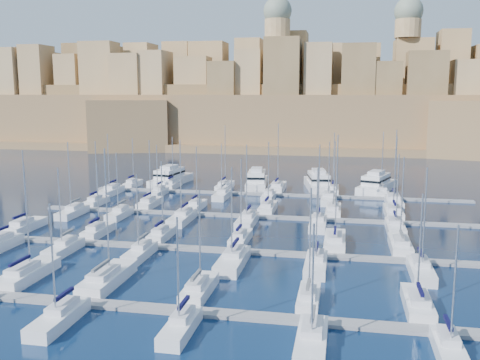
% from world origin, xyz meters
% --- Properties ---
extents(ground, '(600.00, 600.00, 0.00)m').
position_xyz_m(ground, '(0.00, 0.00, 0.00)').
color(ground, black).
rests_on(ground, ground).
extents(pontoon_near, '(84.00, 2.00, 0.40)m').
position_xyz_m(pontoon_near, '(0.00, -34.00, 0.20)').
color(pontoon_near, slate).
rests_on(pontoon_near, ground).
extents(pontoon_mid_near, '(84.00, 2.00, 0.40)m').
position_xyz_m(pontoon_mid_near, '(0.00, -12.00, 0.20)').
color(pontoon_mid_near, slate).
rests_on(pontoon_mid_near, ground).
extents(pontoon_mid_far, '(84.00, 2.00, 0.40)m').
position_xyz_m(pontoon_mid_far, '(0.00, 10.00, 0.20)').
color(pontoon_mid_far, slate).
rests_on(pontoon_mid_far, ground).
extents(pontoon_far, '(84.00, 2.00, 0.40)m').
position_xyz_m(pontoon_far, '(0.00, 32.00, 0.20)').
color(pontoon_far, slate).
rests_on(pontoon_far, ground).
extents(sailboat_1, '(3.07, 10.24, 14.40)m').
position_xyz_m(sailboat_1, '(-22.71, -28.00, 0.76)').
color(sailboat_1, white).
rests_on(sailboat_1, ground).
extents(sailboat_2, '(3.22, 10.75, 16.56)m').
position_xyz_m(sailboat_2, '(-12.37, -27.75, 0.78)').
color(sailboat_2, white).
rests_on(sailboat_2, ground).
extents(sailboat_3, '(2.59, 8.64, 12.25)m').
position_xyz_m(sailboat_3, '(-0.71, -28.79, 0.72)').
color(sailboat_3, white).
rests_on(sailboat_3, ground).
extents(sailboat_4, '(2.27, 7.57, 13.01)m').
position_xyz_m(sailboat_4, '(11.68, -29.31, 0.73)').
color(sailboat_4, white).
rests_on(sailboat_4, ground).
extents(sailboat_5, '(2.69, 8.97, 12.68)m').
position_xyz_m(sailboat_5, '(23.04, -28.63, 0.73)').
color(sailboat_5, white).
rests_on(sailboat_5, ground).
extents(sailboat_8, '(2.58, 8.61, 12.63)m').
position_xyz_m(sailboat_8, '(-12.14, -39.20, 0.73)').
color(sailboat_8, white).
rests_on(sailboat_8, ground).
extents(sailboat_9, '(2.34, 7.79, 11.79)m').
position_xyz_m(sailboat_9, '(0.22, -38.79, 0.71)').
color(sailboat_9, white).
rests_on(sailboat_9, ground).
extents(sailboat_10, '(2.67, 8.90, 11.93)m').
position_xyz_m(sailboat_10, '(12.61, -39.34, 0.72)').
color(sailboat_10, white).
rests_on(sailboat_10, ground).
extents(sailboat_11, '(2.26, 7.53, 12.21)m').
position_xyz_m(sailboat_11, '(24.39, -38.67, 0.72)').
color(sailboat_11, white).
rests_on(sailboat_11, ground).
extents(sailboat_12, '(2.76, 9.20, 13.63)m').
position_xyz_m(sailboat_12, '(-36.85, -6.52, 0.74)').
color(sailboat_12, white).
rests_on(sailboat_12, ground).
extents(sailboat_13, '(2.41, 8.05, 11.92)m').
position_xyz_m(sailboat_13, '(-23.56, -7.08, 0.72)').
color(sailboat_13, white).
rests_on(sailboat_13, ground).
extents(sailboat_14, '(2.44, 8.12, 12.46)m').
position_xyz_m(sailboat_14, '(-12.77, -7.04, 0.72)').
color(sailboat_14, white).
rests_on(sailboat_14, ground).
extents(sailboat_15, '(2.43, 8.09, 13.15)m').
position_xyz_m(sailboat_15, '(-0.18, -7.06, 0.73)').
color(sailboat_15, white).
rests_on(sailboat_15, ground).
extents(sailboat_16, '(3.05, 10.15, 16.90)m').
position_xyz_m(sailboat_16, '(14.02, -6.05, 0.78)').
color(sailboat_16, white).
rests_on(sailboat_16, ground).
extents(sailboat_17, '(2.87, 9.56, 13.92)m').
position_xyz_m(sailboat_17, '(23.41, -6.34, 0.75)').
color(sailboat_17, white).
rests_on(sailboat_17, ground).
extents(sailboat_19, '(2.45, 8.18, 12.66)m').
position_xyz_m(sailboat_19, '(-23.98, -16.98, 0.72)').
color(sailboat_19, white).
rests_on(sailboat_19, ground).
extents(sailboat_20, '(2.42, 8.06, 12.13)m').
position_xyz_m(sailboat_20, '(-12.47, -16.92, 0.72)').
color(sailboat_20, white).
rests_on(sailboat_20, ground).
extents(sailboat_21, '(3.12, 10.40, 13.60)m').
position_xyz_m(sailboat_21, '(0.95, -18.07, 0.75)').
color(sailboat_21, white).
rests_on(sailboat_21, ground).
extents(sailboat_22, '(2.73, 9.10, 13.81)m').
position_xyz_m(sailboat_22, '(11.83, -17.43, 0.74)').
color(sailboat_22, white).
rests_on(sailboat_22, ground).
extents(sailboat_23, '(2.69, 8.96, 14.08)m').
position_xyz_m(sailboat_23, '(24.84, -17.37, 0.74)').
color(sailboat_23, white).
rests_on(sailboat_23, ground).
extents(sailboat_24, '(2.34, 7.82, 13.35)m').
position_xyz_m(sailboat_24, '(-34.43, 14.81, 0.73)').
color(sailboat_24, white).
rests_on(sailboat_24, ground).
extents(sailboat_25, '(2.68, 8.92, 13.69)m').
position_xyz_m(sailboat_25, '(-23.17, 15.35, 0.74)').
color(sailboat_25, white).
rests_on(sailboat_25, ground).
extents(sailboat_26, '(2.39, 7.96, 12.66)m').
position_xyz_m(sailboat_26, '(-13.32, 14.88, 0.72)').
color(sailboat_26, white).
rests_on(sailboat_26, ground).
extents(sailboat_27, '(2.74, 9.13, 13.77)m').
position_xyz_m(sailboat_27, '(0.82, 15.45, 0.74)').
color(sailboat_27, white).
rests_on(sailboat_27, ground).
extents(sailboat_28, '(2.75, 9.17, 14.09)m').
position_xyz_m(sailboat_28, '(13.32, 15.47, 0.74)').
color(sailboat_28, white).
rests_on(sailboat_28, ground).
extents(sailboat_29, '(3.14, 10.46, 16.30)m').
position_xyz_m(sailboat_29, '(24.31, 16.10, 0.77)').
color(sailboat_29, white).
rests_on(sailboat_29, ground).
extents(sailboat_30, '(2.62, 8.73, 14.20)m').
position_xyz_m(sailboat_30, '(-34.32, 4.75, 0.74)').
color(sailboat_30, white).
rests_on(sailboat_30, ground).
extents(sailboat_31, '(2.40, 7.99, 12.37)m').
position_xyz_m(sailboat_31, '(-25.19, 5.11, 0.72)').
color(sailboat_31, white).
rests_on(sailboat_31, ground).
extents(sailboat_32, '(2.93, 9.78, 15.01)m').
position_xyz_m(sailboat_32, '(-12.89, 4.23, 0.76)').
color(sailboat_32, white).
rests_on(sailboat_32, ground).
extents(sailboat_33, '(2.83, 9.44, 14.33)m').
position_xyz_m(sailboat_33, '(-1.22, 4.40, 0.75)').
color(sailboat_33, white).
rests_on(sailboat_33, ground).
extents(sailboat_34, '(2.73, 9.09, 14.56)m').
position_xyz_m(sailboat_34, '(11.01, 4.57, 0.75)').
color(sailboat_34, white).
rests_on(sailboat_34, ground).
extents(sailboat_35, '(2.83, 9.45, 13.28)m').
position_xyz_m(sailboat_35, '(23.64, 4.39, 0.74)').
color(sailboat_35, white).
rests_on(sailboat_35, ground).
extents(sailboat_36, '(2.29, 7.62, 12.14)m').
position_xyz_m(sailboat_36, '(-35.51, 36.71, 0.72)').
color(sailboat_36, white).
rests_on(sailboat_36, ground).
extents(sailboat_37, '(2.53, 8.44, 12.59)m').
position_xyz_m(sailboat_37, '(-25.56, 37.11, 0.73)').
color(sailboat_37, white).
rests_on(sailboat_37, ground).
extents(sailboat_38, '(2.86, 9.53, 15.43)m').
position_xyz_m(sailboat_38, '(-12.69, 37.65, 0.76)').
color(sailboat_38, white).
rests_on(sailboat_38, ground).
extents(sailboat_39, '(3.24, 10.81, 15.98)m').
position_xyz_m(sailboat_39, '(-0.16, 38.28, 0.78)').
color(sailboat_39, white).
rests_on(sailboat_39, ground).
extents(sailboat_40, '(2.66, 8.87, 14.11)m').
position_xyz_m(sailboat_40, '(12.72, 37.32, 0.74)').
color(sailboat_40, white).
rests_on(sailboat_40, ground).
extents(sailboat_41, '(2.82, 9.39, 14.45)m').
position_xyz_m(sailboat_41, '(23.48, 37.58, 0.75)').
color(sailboat_41, white).
rests_on(sailboat_41, ground).
extents(sailboat_42, '(2.93, 9.76, 14.05)m').
position_xyz_m(sailboat_42, '(-36.55, 26.24, 0.75)').
color(sailboat_42, white).
rests_on(sailboat_42, ground).
extents(sailboat_43, '(2.41, 8.03, 11.72)m').
position_xyz_m(sailboat_43, '(-25.53, 27.09, 0.71)').
color(sailboat_43, white).
rests_on(sailboat_43, ground).
extents(sailboat_44, '(2.64, 8.81, 12.30)m').
position_xyz_m(sailboat_44, '(-10.78, 26.71, 0.73)').
color(sailboat_44, white).
rests_on(sailboat_44, ground).
extents(sailboat_45, '(2.38, 7.94, 11.19)m').
position_xyz_m(sailboat_45, '(-0.64, 27.14, 0.71)').
color(sailboat_45, white).
rests_on(sailboat_45, ground).
extents(sailboat_46, '(2.85, 9.48, 13.17)m').
position_xyz_m(sailboat_46, '(12.04, 26.38, 0.74)').
color(sailboat_46, white).
rests_on(sailboat_46, ground).
extents(sailboat_47, '(3.16, 10.53, 14.50)m').
position_xyz_m(sailboat_47, '(25.23, 25.86, 0.76)').
color(sailboat_47, white).
rests_on(sailboat_47, ground).
extents(motor_yacht_a, '(7.17, 16.92, 5.25)m').
position_xyz_m(motor_yacht_a, '(-27.43, 41.38, 1.73)').
color(motor_yacht_a, white).
rests_on(motor_yacht_a, ground).
extents(motor_yacht_b, '(6.35, 15.98, 5.25)m').
position_xyz_m(motor_yacht_b, '(-5.51, 40.98, 1.73)').
color(motor_yacht_b, white).
rests_on(motor_yacht_b, ground).
extents(motor_yacht_c, '(7.83, 17.06, 5.25)m').
position_xyz_m(motor_yacht_c, '(9.16, 41.40, 1.73)').
color(motor_yacht_c, white).
rests_on(motor_yacht_c, ground).
extents(motor_yacht_d, '(10.21, 17.08, 5.25)m').
position_xyz_m(motor_yacht_d, '(22.60, 41.39, 1.73)').
color(motor_yacht_d, white).
rests_on(motor_yacht_d, ground).
extents(fortified_city, '(460.00, 108.95, 59.52)m').
position_xyz_m(fortified_city, '(-0.19, 155.26, 14.74)').
color(fortified_city, brown).
rests_on(fortified_city, ground).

